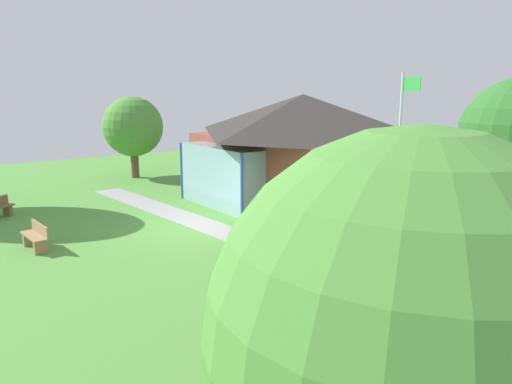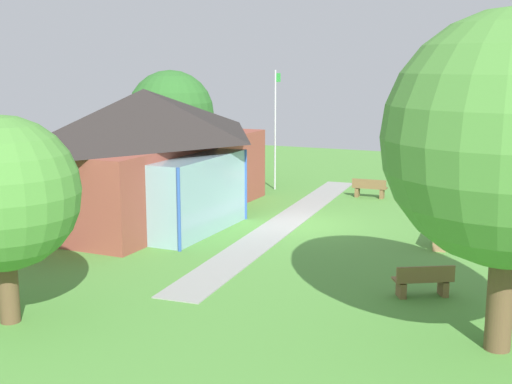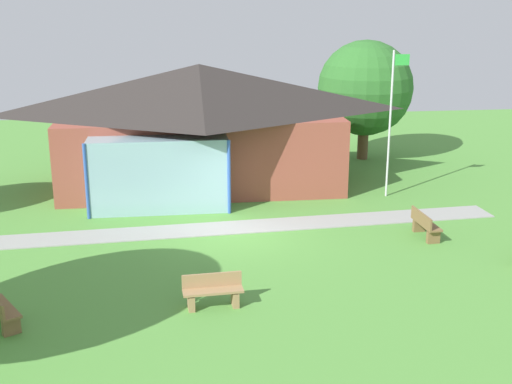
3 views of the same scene
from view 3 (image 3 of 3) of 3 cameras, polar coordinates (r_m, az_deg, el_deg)
ground_plane at (r=22.01m, az=-1.50°, el=-3.51°), size 44.00×44.00×0.00m
pavilion at (r=26.94m, az=-4.90°, el=5.75°), size 11.88×7.13×4.87m
footpath at (r=22.52m, az=-1.63°, el=-3.00°), size 18.11×2.57×0.03m
flagpole at (r=25.79m, az=11.37°, el=6.19°), size 0.64×0.08×5.53m
bench_mid_right at (r=22.20m, az=14.10°, el=-2.75°), size 0.52×1.52×0.84m
bench_front_left at (r=17.09m, az=-20.81°, el=-9.33°), size 1.14×1.51×0.84m
bench_front_center at (r=16.95m, az=-3.68°, el=-8.42°), size 1.53×0.55×0.84m
tree_behind_pavilion_right at (r=31.67m, az=9.23°, el=8.66°), size 4.36×4.36×5.51m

